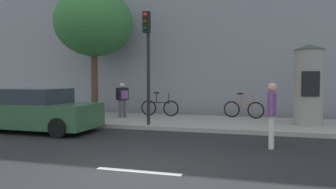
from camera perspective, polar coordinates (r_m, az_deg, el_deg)
ground_plane at (r=6.78m, az=-5.23°, el=-13.24°), size 80.00×80.00×0.00m
sidewalk_curb at (r=13.39m, az=5.85°, el=-4.89°), size 36.00×4.00×0.15m
lane_markings at (r=6.77m, az=-5.23°, el=-13.20°), size 25.80×0.16×0.01m
building_backdrop at (r=18.62m, az=8.82°, el=14.79°), size 36.00×5.00×11.48m
traffic_light at (r=12.06m, az=-3.65°, el=7.91°), size 0.24×0.45×4.13m
poster_column at (r=13.08m, az=23.34°, el=1.66°), size 1.11×1.11×2.98m
street_tree at (r=15.90m, az=-12.82°, el=12.04°), size 3.64×3.64×5.85m
pedestrian_in_red_top at (r=9.16m, az=17.67°, el=-2.49°), size 0.26×0.65×1.76m
pedestrian_with_backpack at (r=14.42m, az=-7.93°, el=-0.43°), size 0.53×0.54×1.53m
bicycle_leaning at (r=14.56m, az=13.06°, el=-2.49°), size 1.75×0.37×1.09m
bicycle_upright at (r=14.97m, az=-1.46°, el=-2.27°), size 1.77×0.17×1.09m
parked_car_dark at (r=12.45m, az=-22.18°, el=-2.63°), size 4.37×2.04×1.52m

